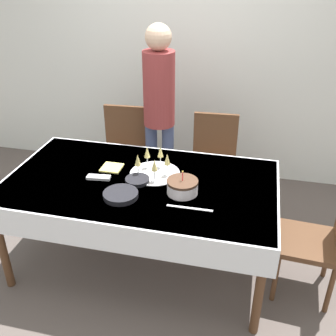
{
  "coord_description": "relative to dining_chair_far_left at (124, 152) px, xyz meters",
  "views": [
    {
      "loc": [
        0.75,
        -2.31,
        2.2
      ],
      "look_at": [
        0.2,
        0.02,
        0.88
      ],
      "focal_mm": 42.0,
      "sensor_mm": 36.0,
      "label": 1
    }
  ],
  "objects": [
    {
      "name": "plate_stack_dessert",
      "position": [
        0.42,
        -0.89,
        0.26
      ],
      "size": [
        0.17,
        0.17,
        0.03
      ],
      "color": "black",
      "rests_on": "dining_table"
    },
    {
      "name": "dining_chair_far_left",
      "position": [
        0.0,
        0.0,
        0.0
      ],
      "size": [
        0.45,
        0.45,
        0.94
      ],
      "color": "#51331E",
      "rests_on": "ground_plane"
    },
    {
      "name": "birthday_cake",
      "position": [
        0.76,
        -0.96,
        0.29
      ],
      "size": [
        0.21,
        0.21,
        0.17
      ],
      "color": "white",
      "rests_on": "dining_table"
    },
    {
      "name": "wall_back",
      "position": [
        0.44,
        0.78,
        0.84
      ],
      "size": [
        8.0,
        0.05,
        2.7
      ],
      "color": "silver",
      "rests_on": "ground_plane"
    },
    {
      "name": "napkin_pile",
      "position": [
        0.17,
        -0.74,
        0.25
      ],
      "size": [
        0.15,
        0.15,
        0.01
      ],
      "color": "#E0D166",
      "rests_on": "dining_table"
    },
    {
      "name": "cake_knife",
      "position": [
        0.85,
        -1.13,
        0.25
      ],
      "size": [
        0.3,
        0.02,
        0.0
      ],
      "color": "silver",
      "rests_on": "dining_table"
    },
    {
      "name": "dining_table",
      "position": [
        0.44,
        -0.87,
        0.14
      ],
      "size": [
        1.94,
        1.1,
        0.76
      ],
      "color": "white",
      "rests_on": "ground_plane"
    },
    {
      "name": "plate_stack_main",
      "position": [
        0.37,
        -1.1,
        0.26
      ],
      "size": [
        0.24,
        0.24,
        0.03
      ],
      "color": "black",
      "rests_on": "dining_table"
    },
    {
      "name": "champagne_tray",
      "position": [
        0.51,
        -0.75,
        0.31
      ],
      "size": [
        0.37,
        0.37,
        0.18
      ],
      "color": "silver",
      "rests_on": "dining_table"
    },
    {
      "name": "person_standing",
      "position": [
        0.35,
        0.04,
        0.52
      ],
      "size": [
        0.28,
        0.28,
        1.7
      ],
      "color": "#3F4C72",
      "rests_on": "ground_plane"
    },
    {
      "name": "dining_chair_far_right",
      "position": [
        0.86,
        0.0,
        0.0
      ],
      "size": [
        0.45,
        0.45,
        0.94
      ],
      "color": "#51331E",
      "rests_on": "ground_plane"
    },
    {
      "name": "fork_pile",
      "position": [
        0.13,
        -0.91,
        0.25
      ],
      "size": [
        0.18,
        0.08,
        0.02
      ],
      "color": "silver",
      "rests_on": "dining_table"
    },
    {
      "name": "dining_chair_right_end",
      "position": [
        1.73,
        -0.87,
        0.0
      ],
      "size": [
        0.45,
        0.45,
        0.94
      ],
      "color": "#51331E",
      "rests_on": "ground_plane"
    },
    {
      "name": "ground_plane",
      "position": [
        0.44,
        -0.87,
        -0.51
      ],
      "size": [
        12.0,
        12.0,
        0.0
      ],
      "primitive_type": "plane",
      "color": "#564C47"
    }
  ]
}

